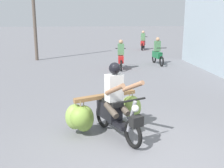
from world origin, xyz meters
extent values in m
plane|color=slate|center=(0.00, 0.00, 0.00)|extent=(120.00, 120.00, 0.00)
torus|color=black|center=(-0.18, 0.34, 0.28)|extent=(0.31, 0.54, 0.56)
torus|color=black|center=(-0.69, 1.42, 0.28)|extent=(0.31, 0.54, 0.56)
cube|color=black|center=(-0.39, 0.79, 0.32)|extent=(0.46, 0.61, 0.08)
cube|color=black|center=(-0.56, 1.15, 0.50)|extent=(0.53, 0.70, 0.36)
cube|color=black|center=(-0.53, 1.08, 0.72)|extent=(0.49, 0.65, 0.10)
cylinder|color=gray|center=(-0.20, 0.39, 0.62)|extent=(0.18, 0.29, 0.69)
cylinder|color=black|center=(-0.18, 0.35, 0.96)|extent=(0.52, 0.28, 0.04)
sphere|color=silver|center=(-0.15, 0.28, 0.82)|extent=(0.14, 0.14, 0.14)
cube|color=black|center=(-0.13, 0.25, 0.58)|extent=(0.29, 0.25, 0.20)
cube|color=black|center=(-0.18, 0.34, 0.58)|extent=(0.21, 0.30, 0.04)
cube|color=olive|center=(-0.62, 1.29, 0.78)|extent=(1.40, 0.73, 0.08)
cube|color=olive|center=(-0.70, 1.45, 0.75)|extent=(1.25, 0.65, 0.06)
ellipsoid|color=#8CB04F|center=(-0.03, 1.68, 0.39)|extent=(0.56, 0.55, 0.51)
cylinder|color=#998459|center=(-0.03, 1.68, 0.70)|extent=(0.02, 0.02, 0.18)
ellipsoid|color=#82A645|center=(-1.11, 1.08, 0.35)|extent=(0.56, 0.54, 0.58)
cylinder|color=#998459|center=(-1.11, 1.08, 0.70)|extent=(0.02, 0.02, 0.18)
ellipsoid|color=#83A746|center=(0.00, 1.49, 0.42)|extent=(0.58, 0.56, 0.56)
cylinder|color=#998459|center=(0.00, 1.49, 0.73)|extent=(0.02, 0.02, 0.12)
ellipsoid|color=#88AC4B|center=(-1.30, 1.08, 0.40)|extent=(0.51, 0.48, 0.56)
cylinder|color=#998459|center=(-1.30, 1.08, 0.72)|extent=(0.02, 0.02, 0.14)
ellipsoid|color=#7B9F3E|center=(-1.18, 0.94, 0.43)|extent=(0.55, 0.52, 0.47)
cylinder|color=#998459|center=(-1.18, 0.94, 0.71)|extent=(0.02, 0.02, 0.15)
cube|color=silver|center=(-0.47, 0.97, 1.05)|extent=(0.40, 0.34, 0.56)
sphere|color=black|center=(-0.47, 0.95, 1.46)|extent=(0.24, 0.24, 0.24)
cylinder|color=#9E7051|center=(-0.15, 0.75, 1.11)|extent=(0.43, 0.67, 0.39)
cylinder|color=#9E7051|center=(-0.51, 0.58, 1.11)|extent=(0.34, 0.70, 0.39)
cylinder|color=#4C4238|center=(-0.30, 0.92, 0.62)|extent=(0.31, 0.45, 0.27)
cylinder|color=#4C4238|center=(-0.55, 0.80, 0.62)|extent=(0.31, 0.45, 0.27)
torus|color=black|center=(0.67, 8.99, 0.26)|extent=(0.13, 0.53, 0.52)
torus|color=black|center=(0.56, 7.90, 0.26)|extent=(0.13, 0.53, 0.52)
cube|color=red|center=(0.60, 8.35, 0.50)|extent=(0.33, 0.92, 0.32)
cylinder|color=black|center=(0.66, 8.94, 0.92)|extent=(0.50, 0.09, 0.04)
cube|color=#4C7F51|center=(0.60, 8.33, 0.95)|extent=(0.32, 0.23, 0.52)
sphere|color=tan|center=(0.60, 8.35, 1.30)|extent=(0.20, 0.20, 0.20)
torus|color=black|center=(3.41, 16.38, 0.26)|extent=(0.24, 0.52, 0.52)
torus|color=black|center=(3.05, 15.34, 0.26)|extent=(0.24, 0.52, 0.52)
cube|color=red|center=(3.20, 15.77, 0.50)|extent=(0.52, 0.93, 0.32)
cylinder|color=black|center=(3.39, 16.34, 0.92)|extent=(0.48, 0.20, 0.04)
cube|color=#4C7F51|center=(3.19, 15.75, 0.95)|extent=(0.35, 0.29, 0.52)
sphere|color=tan|center=(3.20, 15.77, 1.30)|extent=(0.20, 0.20, 0.20)
torus|color=black|center=(2.73, 8.88, 0.26)|extent=(0.13, 0.53, 0.52)
torus|color=black|center=(2.62, 9.98, 0.26)|extent=(0.13, 0.53, 0.52)
cube|color=#196638|center=(2.66, 9.53, 0.50)|extent=(0.33, 0.92, 0.32)
cylinder|color=black|center=(2.73, 8.93, 0.92)|extent=(0.50, 0.09, 0.04)
cube|color=#4C7F51|center=(2.66, 9.55, 0.95)|extent=(0.32, 0.23, 0.52)
sphere|color=tan|center=(2.66, 9.53, 1.30)|extent=(0.20, 0.20, 0.20)
cylinder|color=brown|center=(-3.83, 11.53, 3.32)|extent=(0.18, 0.18, 6.64)
camera|label=1|loc=(-1.04, -4.53, 2.50)|focal=44.41mm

